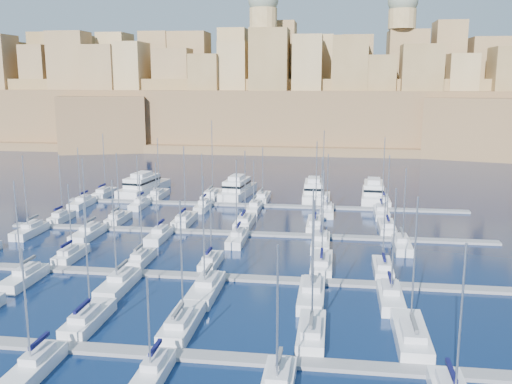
# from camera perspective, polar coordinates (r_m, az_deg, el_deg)

# --- Properties ---
(ground) EXTENTS (600.00, 600.00, 0.00)m
(ground) POSITION_cam_1_polar(r_m,az_deg,el_deg) (88.52, -2.29, -5.99)
(ground) COLOR black
(ground) RESTS_ON ground
(pontoon_near) EXTENTS (84.00, 2.00, 0.40)m
(pontoon_near) POSITION_cam_1_polar(r_m,az_deg,el_deg) (57.70, -8.56, -15.75)
(pontoon_near) COLOR slate
(pontoon_near) RESTS_ON ground
(pontoon_mid_near) EXTENTS (84.00, 2.00, 0.40)m
(pontoon_mid_near) POSITION_cam_1_polar(r_m,az_deg,el_deg) (77.29, -3.90, -8.46)
(pontoon_mid_near) COLOR slate
(pontoon_mid_near) RESTS_ON ground
(pontoon_mid_far) EXTENTS (84.00, 2.00, 0.40)m
(pontoon_mid_far) POSITION_cam_1_polar(r_m,az_deg,el_deg) (97.91, -1.24, -4.15)
(pontoon_mid_far) COLOR slate
(pontoon_mid_far) RESTS_ON ground
(pontoon_far) EXTENTS (84.00, 2.00, 0.40)m
(pontoon_far) POSITION_cam_1_polar(r_m,az_deg,el_deg) (119.03, 0.46, -1.35)
(pontoon_far) COLOR slate
(pontoon_far) RESTS_ON ground
(sailboat_2) EXTENTS (2.77, 9.22, 13.64)m
(sailboat_2) POSITION_cam_1_polar(r_m,az_deg,el_deg) (65.70, -16.43, -12.09)
(sailboat_2) COLOR silver
(sailboat_2) RESTS_ON ground
(sailboat_3) EXTENTS (2.92, 9.74, 14.33)m
(sailboat_3) POSITION_cam_1_polar(r_m,az_deg,el_deg) (62.55, -7.44, -12.92)
(sailboat_3) COLOR silver
(sailboat_3) RESTS_ON ground
(sailboat_4) EXTENTS (2.75, 9.18, 14.83)m
(sailboat_4) POSITION_cam_1_polar(r_m,az_deg,el_deg) (60.32, 5.56, -13.83)
(sailboat_4) COLOR silver
(sailboat_4) RESTS_ON ground
(sailboat_5) EXTENTS (3.17, 10.57, 15.31)m
(sailboat_5) POSITION_cam_1_polar(r_m,az_deg,el_deg) (61.43, 15.24, -13.70)
(sailboat_5) COLOR silver
(sailboat_5) RESTS_ON ground
(sailboat_8) EXTENTS (2.49, 8.30, 12.31)m
(sailboat_8) POSITION_cam_1_polar(r_m,az_deg,el_deg) (57.44, -21.29, -15.99)
(sailboat_8) COLOR silver
(sailboat_8) RESTS_ON ground
(sailboat_9) EXTENTS (2.23, 7.44, 10.22)m
(sailboat_9) POSITION_cam_1_polar(r_m,az_deg,el_deg) (53.66, -10.31, -17.42)
(sailboat_9) COLOR silver
(sailboat_9) RESTS_ON ground
(sailboat_13) EXTENTS (2.40, 7.99, 11.59)m
(sailboat_13) POSITION_cam_1_polar(r_m,az_deg,el_deg) (88.92, -18.03, -5.99)
(sailboat_13) COLOR silver
(sailboat_13) RESTS_ON ground
(sailboat_14) EXTENTS (2.26, 7.55, 13.25)m
(sailboat_14) POSITION_cam_1_polar(r_m,az_deg,el_deg) (84.58, -11.39, -6.52)
(sailboat_14) COLOR silver
(sailboat_14) RESTS_ON ground
(sailboat_15) EXTENTS (2.23, 7.44, 11.09)m
(sailboat_15) POSITION_cam_1_polar(r_m,az_deg,el_deg) (81.78, -4.56, -6.97)
(sailboat_15) COLOR silver
(sailboat_15) RESTS_ON ground
(sailboat_16) EXTENTS (2.92, 9.72, 14.27)m
(sailboat_16) POSITION_cam_1_polar(r_m,az_deg,el_deg) (81.02, 6.58, -7.16)
(sailboat_16) COLOR silver
(sailboat_16) RESTS_ON ground
(sailboat_17) EXTENTS (2.48, 8.26, 12.21)m
(sailboat_17) POSITION_cam_1_polar(r_m,az_deg,el_deg) (80.62, 12.55, -7.48)
(sailboat_17) COLOR silver
(sailboat_17) RESTS_ON ground
(sailboat_19) EXTENTS (2.64, 8.81, 14.00)m
(sailboat_19) POSITION_cam_1_polar(r_m,az_deg,el_deg) (81.12, -22.17, -7.93)
(sailboat_19) COLOR silver
(sailboat_19) RESTS_ON ground
(sailboat_20) EXTENTS (2.87, 9.57, 14.48)m
(sailboat_20) POSITION_cam_1_polar(r_m,az_deg,el_deg) (75.22, -13.57, -8.89)
(sailboat_20) COLOR silver
(sailboat_20) RESTS_ON ground
(sailboat_21) EXTENTS (3.03, 10.11, 15.31)m
(sailboat_21) POSITION_cam_1_polar(r_m,az_deg,el_deg) (71.71, -5.03, -9.61)
(sailboat_21) COLOR silver
(sailboat_21) RESTS_ON ground
(sailboat_22) EXTENTS (3.04, 10.12, 14.19)m
(sailboat_22) POSITION_cam_1_polar(r_m,az_deg,el_deg) (70.06, 5.57, -10.14)
(sailboat_22) COLOR silver
(sailboat_22) RESTS_ON ground
(sailboat_23) EXTENTS (2.74, 9.14, 14.40)m
(sailboat_23) POSITION_cam_1_polar(r_m,az_deg,el_deg) (70.81, 13.29, -10.18)
(sailboat_23) COLOR silver
(sailboat_23) RESTS_ON ground
(sailboat_24) EXTENTS (2.21, 7.36, 12.77)m
(sailboat_24) POSITION_cam_1_polar(r_m,az_deg,el_deg) (113.00, -18.87, -2.39)
(sailboat_24) COLOR silver
(sailboat_24) RESTS_ON ground
(sailboat_25) EXTENTS (2.45, 8.15, 13.23)m
(sailboat_25) POSITION_cam_1_polar(r_m,az_deg,el_deg) (108.86, -13.61, -2.60)
(sailboat_25) COLOR silver
(sailboat_25) RESTS_ON ground
(sailboat_26) EXTENTS (2.79, 9.29, 14.56)m
(sailboat_26) POSITION_cam_1_polar(r_m,az_deg,el_deg) (105.47, -7.15, -2.80)
(sailboat_26) COLOR silver
(sailboat_26) RESTS_ON ground
(sailboat_27) EXTENTS (2.86, 9.54, 13.93)m
(sailboat_27) POSITION_cam_1_polar(r_m,az_deg,el_deg) (103.27, -1.14, -3.02)
(sailboat_27) COLOR silver
(sailboat_27) RESTS_ON ground
(sailboat_28) EXTENTS (2.88, 9.59, 15.82)m
(sailboat_28) POSITION_cam_1_polar(r_m,az_deg,el_deg) (102.10, 5.94, -3.24)
(sailboat_28) COLOR silver
(sailboat_28) RESTS_ON ground
(sailboat_29) EXTENTS (2.72, 9.07, 13.72)m
(sailboat_29) POSITION_cam_1_polar(r_m,az_deg,el_deg) (102.22, 12.94, -3.46)
(sailboat_29) COLOR silver
(sailboat_29) RESTS_ON ground
(sailboat_30) EXTENTS (2.65, 8.83, 14.01)m
(sailboat_30) POSITION_cam_1_polar(r_m,az_deg,el_deg) (104.95, -21.67, -3.60)
(sailboat_30) COLOR silver
(sailboat_30) RESTS_ON ground
(sailboat_31) EXTENTS (2.82, 9.39, 13.81)m
(sailboat_31) POSITION_cam_1_polar(r_m,az_deg,el_deg) (99.93, -16.44, -3.98)
(sailboat_31) COLOR silver
(sailboat_31) RESTS_ON ground
(sailboat_32) EXTENTS (2.51, 8.38, 13.30)m
(sailboat_32) POSITION_cam_1_polar(r_m,az_deg,el_deg) (96.07, -9.69, -4.29)
(sailboat_32) COLOR silver
(sailboat_32) RESTS_ON ground
(sailboat_33) EXTENTS (2.53, 8.43, 13.95)m
(sailboat_33) POSITION_cam_1_polar(r_m,az_deg,el_deg) (92.96, -1.89, -4.66)
(sailboat_33) COLOR silver
(sailboat_33) RESTS_ON ground
(sailboat_34) EXTENTS (2.81, 9.36, 14.81)m
(sailboat_34) POSITION_cam_1_polar(r_m,az_deg,el_deg) (91.23, 6.48, -5.03)
(sailboat_34) COLOR silver
(sailboat_34) RESTS_ON ground
(sailboat_35) EXTENTS (2.52, 8.41, 13.33)m
(sailboat_35) POSITION_cam_1_polar(r_m,az_deg,el_deg) (92.28, 14.38, -5.14)
(sailboat_35) COLOR silver
(sailboat_35) RESTS_ON ground
(sailboat_36) EXTENTS (2.64, 8.79, 14.44)m
(sailboat_36) POSITION_cam_1_polar(r_m,az_deg,el_deg) (133.48, -14.89, -0.10)
(sailboat_36) COLOR silver
(sailboat_36) RESTS_ON ground
(sailboat_37) EXTENTS (2.63, 8.77, 13.65)m
(sailboat_37) POSITION_cam_1_polar(r_m,az_deg,el_deg) (129.12, -9.73, -0.27)
(sailboat_37) COLOR silver
(sailboat_37) RESTS_ON ground
(sailboat_38) EXTENTS (3.15, 10.49, 17.56)m
(sailboat_38) POSITION_cam_1_polar(r_m,az_deg,el_deg) (126.80, -4.41, -0.33)
(sailboat_38) COLOR silver
(sailboat_38) RESTS_ON ground
(sailboat_39) EXTENTS (2.73, 9.10, 12.10)m
(sailboat_39) POSITION_cam_1_polar(r_m,az_deg,el_deg) (124.22, 0.63, -0.56)
(sailboat_39) COLOR silver
(sailboat_39) RESTS_ON ground
(sailboat_40) EXTENTS (3.02, 10.06, 15.70)m
(sailboat_40) POSITION_cam_1_polar(r_m,az_deg,el_deg) (123.72, 6.68, -0.67)
(sailboat_40) COLOR silver
(sailboat_40) RESTS_ON ground
(sailboat_41) EXTENTS (2.86, 9.53, 14.50)m
(sailboat_41) POSITION_cam_1_polar(r_m,az_deg,el_deg) (123.85, 12.53, -0.86)
(sailboat_41) COLOR silver
(sailboat_41) RESTS_ON ground
(sailboat_42) EXTENTS (2.60, 8.66, 12.70)m
(sailboat_42) POSITION_cam_1_polar(r_m,az_deg,el_deg) (124.34, -17.00, -1.06)
(sailboat_42) COLOR silver
(sailboat_42) RESTS_ON ground
(sailboat_43) EXTENTS (2.28, 7.58, 11.31)m
(sailboat_43) POSITION_cam_1_polar(r_m,az_deg,el_deg) (120.19, -11.58, -1.21)
(sailboat_43) COLOR silver
(sailboat_43) RESTS_ON ground
(sailboat_44) EXTENTS (2.28, 7.61, 11.87)m
(sailboat_44) POSITION_cam_1_polar(r_m,az_deg,el_deg) (116.39, -5.31, -1.43)
(sailboat_44) COLOR silver
(sailboat_44) RESTS_ON ground
(sailboat_45) EXTENTS (2.36, 7.87, 10.72)m
(sailboat_45) POSITION_cam_1_polar(r_m,az_deg,el_deg) (114.34, -0.20, -1.62)
(sailboat_45) COLOR silver
(sailboat_45) RESTS_ON ground
(sailboat_46) EXTENTS (2.59, 8.63, 12.35)m
(sailboat_46) POSITION_cam_1_polar(r_m,az_deg,el_deg) (112.86, 7.11, -1.87)
(sailboat_46) COLOR silver
(sailboat_46) RESTS_ON ground
(sailboat_47) EXTENTS (2.70, 8.99, 13.12)m
(sailboat_47) POSITION_cam_1_polar(r_m,az_deg,el_deg) (113.04, 12.43, -2.03)
(sailboat_47) COLOR silver
(sailboat_47) RESTS_ON ground
(motor_yacht_a) EXTENTS (7.72, 18.58, 5.25)m
(motor_yacht_a) POSITION_cam_1_polar(r_m,az_deg,el_deg) (135.10, -11.21, 0.62)
(motor_yacht_a) COLOR silver
(motor_yacht_a) RESTS_ON ground
(motor_yacht_b) EXTENTS (6.65, 16.52, 5.25)m
(motor_yacht_b) POSITION_cam_1_polar(r_m,az_deg,el_deg) (128.61, -1.87, 0.30)
(motor_yacht_b) COLOR silver
(motor_yacht_b) RESTS_ON ground
(motor_yacht_c) EXTENTS (4.97, 15.47, 5.25)m
(motor_yacht_c) POSITION_cam_1_polar(r_m,az_deg,el_deg) (126.50, 5.80, 0.06)
(motor_yacht_c) COLOR silver
(motor_yacht_c) RESTS_ON ground
(motor_yacht_d) EXTENTS (5.80, 16.35, 5.25)m
(motor_yacht_d) POSITION_cam_1_polar(r_m,az_deg,el_deg) (127.03, 11.67, -0.07)
(motor_yacht_d) COLOR silver
(motor_yacht_d) RESTS_ON ground
(fortified_city) EXTENTS (460.00, 108.95, 59.52)m
(fortified_city) POSITION_cam_1_polar(r_m,az_deg,el_deg) (239.15, 4.37, 8.53)
(fortified_city) COLOR brown
(fortified_city) RESTS_ON ground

